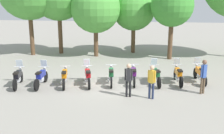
{
  "coord_description": "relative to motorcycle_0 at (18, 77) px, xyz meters",
  "views": [
    {
      "loc": [
        2.04,
        -14.33,
        4.84
      ],
      "look_at": [
        0.0,
        0.5,
        0.9
      ],
      "focal_mm": 42.8,
      "sensor_mm": 36.0,
      "label": 1
    }
  ],
  "objects": [
    {
      "name": "motorcycle_6",
      "position": [
        7.63,
        1.45,
        0.0
      ],
      "size": [
        0.7,
        2.17,
        1.37
      ],
      "rotation": [
        0.0,
        0.0,
        1.77
      ],
      "color": "black",
      "rests_on": "ground_plane"
    },
    {
      "name": "motorcycle_3",
      "position": [
        3.81,
        0.76,
        0.0
      ],
      "size": [
        0.85,
        2.12,
        1.37
      ],
      "rotation": [
        0.0,
        0.0,
        1.87
      ],
      "color": "black",
      "rests_on": "ground_plane"
    },
    {
      "name": "person_1",
      "position": [
        9.97,
        0.12,
        0.55
      ],
      "size": [
        0.37,
        0.33,
        1.8
      ],
      "rotation": [
        0.0,
        0.0,
        5.33
      ],
      "color": "brown",
      "rests_on": "ground_plane"
    },
    {
      "name": "tree_4",
      "position": [
        8.86,
        8.01,
        3.66
      ],
      "size": [
        3.28,
        3.28,
        5.85
      ],
      "color": "brown",
      "rests_on": "ground_plane"
    },
    {
      "name": "motorcycle_2",
      "position": [
        2.55,
        0.47,
        -0.01
      ],
      "size": [
        0.74,
        2.15,
        0.99
      ],
      "rotation": [
        0.0,
        0.0,
        1.8
      ],
      "color": "black",
      "rests_on": "ground_plane"
    },
    {
      "name": "motorcycle_1",
      "position": [
        1.28,
        0.19,
        0.0
      ],
      "size": [
        0.62,
        2.19,
        1.37
      ],
      "rotation": [
        0.0,
        0.0,
        1.64
      ],
      "color": "black",
      "rests_on": "ground_plane"
    },
    {
      "name": "tree_3",
      "position": [
        5.79,
        10.24,
        3.29
      ],
      "size": [
        3.7,
        3.7,
        5.68
      ],
      "color": "brown",
      "rests_on": "ground_plane"
    },
    {
      "name": "person_0",
      "position": [
        6.24,
        -0.83,
        0.48
      ],
      "size": [
        0.41,
        0.24,
        1.7
      ],
      "rotation": [
        0.0,
        0.0,
        1.66
      ],
      "color": "black",
      "rests_on": "ground_plane"
    },
    {
      "name": "motorcycle_7",
      "position": [
        8.91,
        1.73,
        0.0
      ],
      "size": [
        0.62,
        2.19,
        1.37
      ],
      "rotation": [
        0.0,
        0.0,
        1.68
      ],
      "color": "black",
      "rests_on": "ground_plane"
    },
    {
      "name": "motorcycle_5",
      "position": [
        6.36,
        1.4,
        -0.01
      ],
      "size": [
        0.62,
        2.19,
        0.99
      ],
      "rotation": [
        0.0,
        0.0,
        1.67
      ],
      "color": "black",
      "rests_on": "ground_plane"
    },
    {
      "name": "tree_2",
      "position": [
        2.82,
        8.26,
        3.44
      ],
      "size": [
        4.02,
        4.02,
        5.98
      ],
      "color": "brown",
      "rests_on": "ground_plane"
    },
    {
      "name": "person_2",
      "position": [
        7.36,
        -0.95,
        0.47
      ],
      "size": [
        0.41,
        0.28,
        1.69
      ],
      "rotation": [
        0.0,
        0.0,
        4.43
      ],
      "color": "#232D4C",
      "rests_on": "ground_plane"
    },
    {
      "name": "motorcycle_0",
      "position": [
        0.0,
        0.0,
        0.0
      ],
      "size": [
        0.78,
        2.15,
        1.37
      ],
      "rotation": [
        0.0,
        0.0,
        1.82
      ],
      "color": "black",
      "rests_on": "ground_plane"
    },
    {
      "name": "motorcycle_4",
      "position": [
        5.09,
        1.13,
        -0.01
      ],
      "size": [
        0.62,
        2.18,
        0.99
      ],
      "rotation": [
        0.0,
        0.0,
        1.72
      ],
      "color": "black",
      "rests_on": "ground_plane"
    },
    {
      "name": "ground_plane",
      "position": [
        5.1,
        0.96,
        -0.52
      ],
      "size": [
        80.0,
        80.0,
        0.0
      ],
      "primitive_type": "plane",
      "color": "gray"
    },
    {
      "name": "motorcycle_8",
      "position": [
        10.18,
        2.11,
        0.0
      ],
      "size": [
        0.62,
        2.18,
        1.37
      ],
      "rotation": [
        0.0,
        0.0,
        1.72
      ],
      "color": "black",
      "rests_on": "ground_plane"
    }
  ]
}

